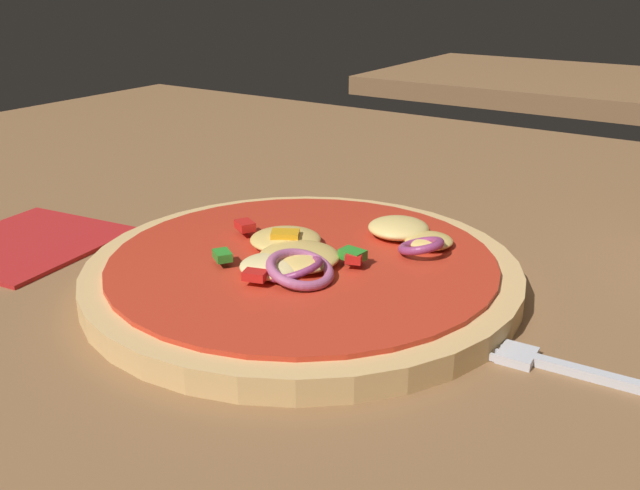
# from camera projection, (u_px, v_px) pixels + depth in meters

# --- Properties ---
(dining_table) EXTENTS (1.30, 1.02, 0.03)m
(dining_table) POSITION_uv_depth(u_px,v_px,m) (289.00, 279.00, 0.50)
(dining_table) COLOR brown
(dining_table) RESTS_ON ground
(pizza) EXTENTS (0.27, 0.27, 0.03)m
(pizza) POSITION_uv_depth(u_px,v_px,m) (304.00, 269.00, 0.45)
(pizza) COLOR tan
(pizza) RESTS_ON dining_table
(fork) EXTENTS (0.19, 0.02, 0.01)m
(fork) POSITION_uv_depth(u_px,v_px,m) (597.00, 376.00, 0.34)
(fork) COLOR silver
(fork) RESTS_ON dining_table
(napkin) EXTENTS (0.12, 0.13, 0.00)m
(napkin) POSITION_uv_depth(u_px,v_px,m) (27.00, 243.00, 0.51)
(napkin) COLOR #B21E1E
(napkin) RESTS_ON dining_table
(background_table) EXTENTS (0.69, 0.46, 0.03)m
(background_table) POSITION_uv_depth(u_px,v_px,m) (570.00, 85.00, 1.32)
(background_table) COLOR brown
(background_table) RESTS_ON ground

